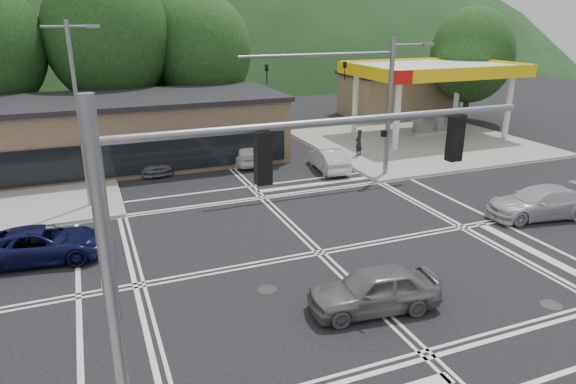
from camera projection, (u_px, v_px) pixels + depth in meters
name	position (u px, v px, depth m)	size (l,w,h in m)	color
ground	(320.00, 253.00, 20.93)	(120.00, 120.00, 0.00)	black
sidewalk_ne	(414.00, 140.00, 39.34)	(16.00, 16.00, 0.15)	gray
gas_station_canopy	(433.00, 72.00, 39.28)	(12.32, 8.34, 5.75)	silver
convenience_store	(398.00, 95.00, 49.27)	(10.00, 6.00, 3.80)	#846B4F
commercial_row	(91.00, 135.00, 32.38)	(24.00, 8.00, 4.00)	brown
hill_north	(123.00, 65.00, 99.88)	(252.00, 126.00, 140.00)	#1A3216
tree_n_b	(107.00, 35.00, 37.33)	(9.00, 9.00, 12.98)	#382619
tree_n_c	(203.00, 51.00, 40.21)	(7.60, 7.60, 10.87)	#382619
tree_n_e	(156.00, 41.00, 42.46)	(8.40, 8.40, 11.98)	#382619
tree_ne	(472.00, 55.00, 45.00)	(7.20, 7.20, 9.99)	#382619
streetlight_nw	(79.00, 108.00, 24.21)	(2.50, 0.25, 9.00)	slate
signal_mast_ne	(371.00, 92.00, 28.91)	(11.65, 0.30, 8.00)	slate
signal_mast_sw	(206.00, 240.00, 9.82)	(9.14, 0.28, 8.00)	slate
car_blue_west	(41.00, 244.00, 20.11)	(2.25, 4.88, 1.36)	#0C0E35
car_grey_center	(374.00, 289.00, 16.67)	(1.75, 4.35, 1.48)	slate
car_silver_east	(539.00, 202.00, 24.43)	(2.06, 5.07, 1.47)	#B9BCC1
car_queue_a	(328.00, 159.00, 31.83)	(1.47, 4.22, 1.39)	silver
car_queue_b	(242.00, 152.00, 33.33)	(1.72, 4.27, 1.45)	silver
car_northbound	(150.00, 158.00, 32.10)	(1.98, 4.86, 1.41)	#595B5E
pedestrian	(359.00, 143.00, 34.51)	(0.65, 0.43, 1.79)	black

